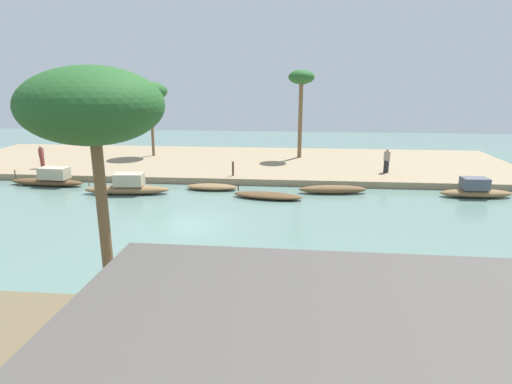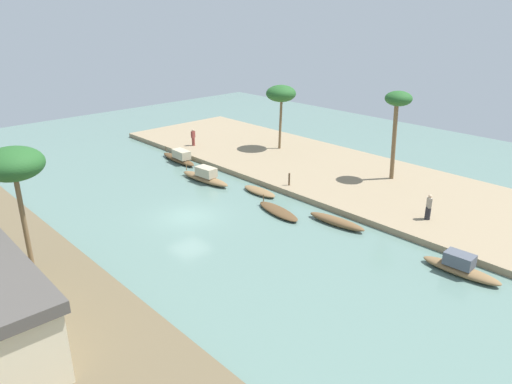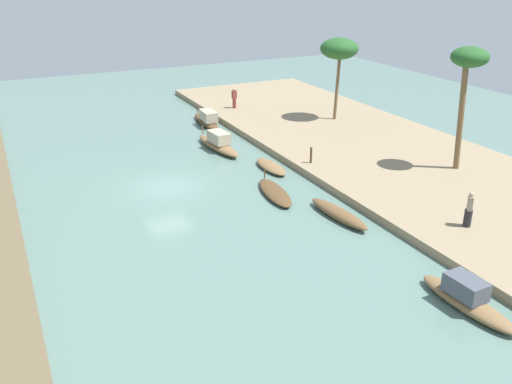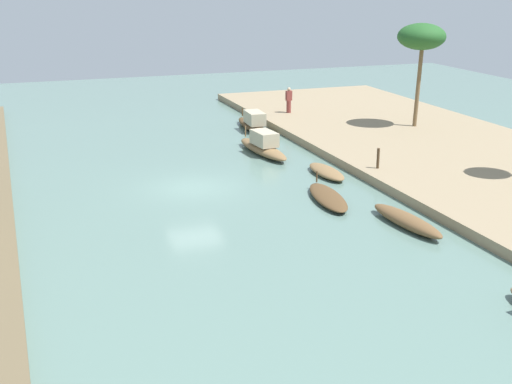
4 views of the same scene
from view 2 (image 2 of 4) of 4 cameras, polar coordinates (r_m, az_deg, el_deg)
name	(u,v)px [view 2 (image 2 of 4)]	position (r m, az deg, el deg)	size (l,w,h in m)	color
river_water	(188,217)	(33.99, -8.02, -2.93)	(74.21, 74.21, 0.00)	slate
riverbank_left	(322,169)	(43.23, 7.87, 2.72)	(45.11, 13.12, 0.44)	#937F60
sampan_foreground	(278,211)	(34.14, 2.65, -2.29)	(4.33, 1.85, 0.85)	brown
sampan_near_left_bank	(179,157)	(45.91, -9.07, 4.06)	(5.27, 1.36, 1.26)	brown
sampan_with_tall_canopy	(259,191)	(37.70, 0.41, 0.08)	(3.31, 1.11, 0.39)	brown
sampan_open_hull	(460,267)	(28.86, 23.07, -8.18)	(4.36, 1.29, 1.21)	brown
sampan_downstream_large	(205,177)	(40.39, -6.03, 1.82)	(5.42, 1.60, 1.31)	brown
sampan_with_red_awning	(336,221)	(32.78, 9.52, -3.46)	(4.33, 1.26, 0.52)	brown
person_on_near_bank	(428,209)	(33.94, 19.76, -1.89)	(0.52, 0.52, 1.76)	#232328
person_by_mooring	(193,138)	(49.61, -7.45, 6.39)	(0.35, 0.44, 1.72)	brown
mooring_post	(289,179)	(38.22, 3.96, 1.52)	(0.14, 0.14, 1.00)	#4C3823
palm_tree_left_near	(398,104)	(39.67, 16.48, 9.98)	(2.11, 2.11, 7.21)	brown
palm_tree_left_far	(281,94)	(47.34, 2.98, 11.51)	(2.90, 2.90, 6.26)	brown
palm_tree_right_tall	(13,165)	(26.44, -26.84, 2.85)	(3.00, 3.00, 6.94)	brown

